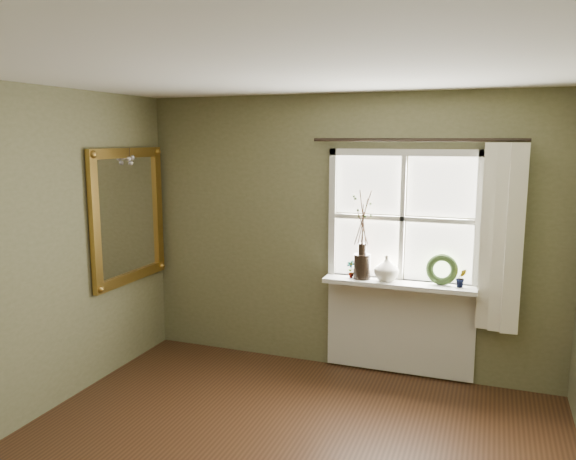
# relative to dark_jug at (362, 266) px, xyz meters

# --- Properties ---
(ceiling) EXTENTS (4.50, 4.50, 0.00)m
(ceiling) POSITION_rel_dark_jug_xyz_m (-0.21, -2.12, 1.57)
(ceiling) COLOR silver
(ceiling) RESTS_ON ground
(wall_back) EXTENTS (4.00, 0.10, 2.60)m
(wall_back) POSITION_rel_dark_jug_xyz_m (-0.21, 0.18, 0.27)
(wall_back) COLOR #656442
(wall_back) RESTS_ON ground
(window_frame) EXTENTS (1.36, 0.06, 1.24)m
(window_frame) POSITION_rel_dark_jug_xyz_m (0.34, 0.11, 0.45)
(window_frame) COLOR silver
(window_frame) RESTS_ON wall_back
(window_sill) EXTENTS (1.36, 0.26, 0.04)m
(window_sill) POSITION_rel_dark_jug_xyz_m (0.34, 0.00, -0.13)
(window_sill) COLOR silver
(window_sill) RESTS_ON wall_back
(window_apron) EXTENTS (1.36, 0.04, 0.88)m
(window_apron) POSITION_rel_dark_jug_xyz_m (0.34, 0.11, -0.57)
(window_apron) COLOR silver
(window_apron) RESTS_ON ground
(dark_jug) EXTENTS (0.19, 0.19, 0.23)m
(dark_jug) POSITION_rel_dark_jug_xyz_m (0.00, 0.00, 0.00)
(dark_jug) COLOR black
(dark_jug) RESTS_ON window_sill
(cream_vase) EXTENTS (0.29, 0.29, 0.23)m
(cream_vase) POSITION_rel_dark_jug_xyz_m (0.23, 0.00, 0.00)
(cream_vase) COLOR beige
(cream_vase) RESTS_ON window_sill
(wreath) EXTENTS (0.29, 0.15, 0.28)m
(wreath) POSITION_rel_dark_jug_xyz_m (0.71, 0.04, -0.01)
(wreath) COLOR #2B3F1C
(wreath) RESTS_ON window_sill
(potted_plant_left) EXTENTS (0.10, 0.08, 0.16)m
(potted_plant_left) POSITION_rel_dark_jug_xyz_m (-0.10, 0.00, -0.03)
(potted_plant_left) COLOR #2B3F1C
(potted_plant_left) RESTS_ON window_sill
(potted_plant_right) EXTENTS (0.11, 0.10, 0.17)m
(potted_plant_right) POSITION_rel_dark_jug_xyz_m (0.87, 0.00, -0.03)
(potted_plant_right) COLOR #2B3F1C
(potted_plant_right) RESTS_ON window_sill
(curtain) EXTENTS (0.36, 0.12, 1.59)m
(curtain) POSITION_rel_dark_jug_xyz_m (1.18, 0.01, 0.33)
(curtain) COLOR silver
(curtain) RESTS_ON wall_back
(curtain_rod) EXTENTS (1.84, 0.03, 0.03)m
(curtain_rod) POSITION_rel_dark_jug_xyz_m (0.44, 0.05, 1.15)
(curtain_rod) COLOR black
(curtain_rod) RESTS_ON wall_back
(gilt_mirror) EXTENTS (0.10, 1.08, 1.29)m
(gilt_mirror) POSITION_rel_dark_jug_xyz_m (-2.18, -0.48, 0.43)
(gilt_mirror) COLOR white
(gilt_mirror) RESTS_ON wall_left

